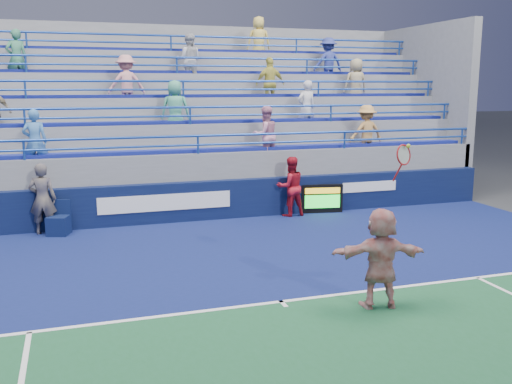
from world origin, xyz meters
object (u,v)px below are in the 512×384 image
object	(u,v)px
ball_girl	(290,187)
tennis_player	(381,258)
judge_chair	(59,224)
line_judge	(43,199)
serve_speed_board	(322,199)

from	to	relation	value
ball_girl	tennis_player	bearing A→B (deg)	77.60
judge_chair	ball_girl	xyz separation A→B (m)	(6.34, 0.21, 0.58)
line_judge	ball_girl	world-z (taller)	line_judge
judge_chair	serve_speed_board	bearing A→B (deg)	2.16
tennis_player	ball_girl	world-z (taller)	tennis_player
tennis_player	line_judge	bearing A→B (deg)	129.34
tennis_player	line_judge	xyz separation A→B (m)	(-5.63, 6.87, 0.04)
judge_chair	ball_girl	world-z (taller)	ball_girl
judge_chair	line_judge	size ratio (longest dim) A/B	0.48
serve_speed_board	judge_chair	bearing A→B (deg)	-177.84
serve_speed_board	tennis_player	xyz separation A→B (m)	(-2.08, -6.96, 0.44)
serve_speed_board	judge_chair	distance (m)	7.37
tennis_player	serve_speed_board	bearing A→B (deg)	73.37
judge_chair	tennis_player	world-z (taller)	tennis_player
serve_speed_board	ball_girl	bearing A→B (deg)	-176.40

